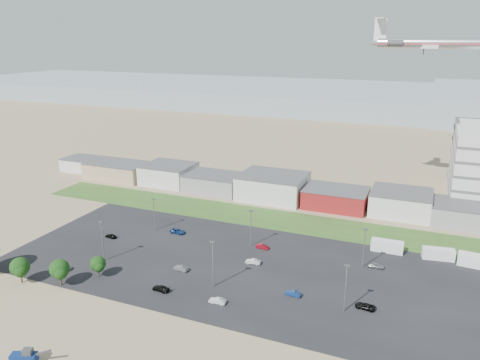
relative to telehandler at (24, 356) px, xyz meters
The scene contains 30 objects.
ground 32.13m from the telehandler, 57.75° to the left, with size 700.00×700.00×0.00m, color #806851.
parking_lot 52.10m from the telehandler, 64.86° to the left, with size 120.00×50.00×0.01m, color black.
grass_strip 80.99m from the telehandler, 77.79° to the left, with size 160.00×16.00×0.02m, color #334F1D.
hills_backdrop 346.90m from the telehandler, 80.52° to the left, with size 700.00×200.00×9.00m, color gray, non-canonical shape.
building_row 98.18m from the telehandler, 89.93° to the left, with size 170.00×20.00×8.00m, color silver, non-canonical shape.
telehandler is the anchor object (origin of this frame).
box_trailer_a 86.57m from the telehandler, 52.85° to the left, with size 8.06×2.52×3.02m, color silver, non-canonical shape.
box_trailer_b 94.82m from the telehandler, 47.08° to the left, with size 7.59×2.37×2.85m, color silver, non-canonical shape.
box_trailer_c 100.14m from the telehandler, 43.10° to the left, with size 8.35×2.61×3.13m, color silver, non-canonical shape.
tree_mid 30.34m from the telehandler, 137.47° to the left, with size 4.64×4.64×6.96m, color black, non-canonical shape.
tree_right 26.76m from the telehandler, 120.02° to the left, with size 4.68×4.68×7.02m, color black, non-canonical shape.
tree_near 30.62m from the telehandler, 105.28° to the left, with size 3.84×3.84×5.76m, color black, non-canonical shape.
lightpole_front_l 38.85m from the telehandler, 108.37° to the left, with size 1.21×0.50×10.29m, color slate, non-canonical shape.
lightpole_front_m 40.35m from the telehandler, 62.65° to the left, with size 1.28×0.53×10.88m, color slate, non-canonical shape.
lightpole_front_r 60.11m from the telehandler, 38.08° to the left, with size 1.22×0.51×10.36m, color slate, non-canonical shape.
lightpole_back_l 59.19m from the telehandler, 100.76° to the left, with size 1.13×0.47×9.57m, color slate, non-canonical shape.
lightpole_back_m 61.64m from the telehandler, 72.63° to the left, with size 1.18×0.49×10.04m, color slate, non-canonical shape.
lightpole_back_r 75.02m from the telehandler, 50.37° to the left, with size 1.18×0.49×10.02m, color slate, non-canonical shape.
airliner 138.43m from the telehandler, 63.70° to the left, with size 41.78×28.48×12.34m, color silver, non-canonical shape.
parked_car_0 64.54m from the telehandler, 37.78° to the left, with size 1.90×4.13×1.15m, color black.
parked_car_1 52.87m from the telehandler, 47.07° to the left, with size 1.23×3.53×1.16m, color navy.
parked_car_3 30.77m from the telehandler, 73.61° to the left, with size 1.68×4.14×1.20m, color black.
parked_car_4 40.19m from the telehandler, 78.40° to the left, with size 1.31×3.76×1.24m, color #595B5E.
parked_car_5 52.23m from the telehandler, 111.65° to the left, with size 1.39×3.46×1.18m, color black.
parked_car_7 54.23m from the telehandler, 65.27° to the left, with size 1.29×3.70×1.22m, color silver.
parked_car_8 77.55m from the telehandler, 48.99° to the left, with size 1.49×3.70×1.26m, color #A5A5AA.
parked_car_9 58.54m from the telehandler, 93.64° to the left, with size 2.05×4.44×1.23m, color navy.
parked_car_10 34.54m from the telehandler, 121.78° to the left, with size 1.74×4.29×1.24m, color #595B5E.
parked_car_11 62.19m from the telehandler, 69.34° to the left, with size 1.24×3.55×1.17m, color maroon.
parked_car_13 37.15m from the telehandler, 53.20° to the left, with size 1.27×3.65×1.20m, color silver.
Camera 1 is at (42.52, -74.84, 53.25)m, focal length 35.00 mm.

